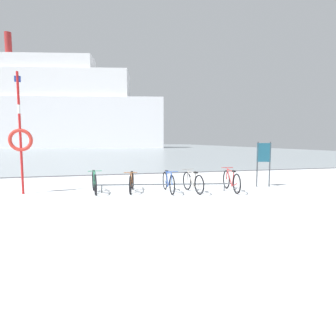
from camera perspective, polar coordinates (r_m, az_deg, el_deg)
The scene contains 10 objects.
ground at distance 59.46m, azimuth -13.28°, elevation 3.64°, with size 80.00×132.00×0.08m.
bike_rack at distance 10.23m, azimuth -0.86°, elevation -3.36°, with size 4.87×0.97×0.31m.
bicycle_0 at distance 10.39m, azimuth -14.66°, elevation -2.82°, with size 0.46×1.69×0.84m.
bicycle_1 at distance 10.34m, azimuth -7.39°, elevation -2.88°, with size 0.51×1.67×0.77m.
bicycle_2 at distance 10.19m, azimuth 0.07°, elevation -2.86°, with size 0.46×1.79×0.81m.
bicycle_3 at distance 10.22m, azimuth 5.03°, elevation -2.86°, with size 0.46×1.67×0.81m.
bicycle_4 at distance 10.65m, azimuth 12.66°, elevation -2.56°, with size 0.46×1.81×0.84m.
info_sign at distance 11.92m, azimuth 18.78°, elevation 2.18°, with size 0.54×0.20×1.81m.
rescue_post at distance 10.96m, azimuth -27.67°, elevation 5.55°, with size 0.79×0.12×4.17m.
ferry_ship at distance 76.92m, azimuth -23.51°, elevation 10.65°, with size 57.55×20.21×27.49m.
Camera 1 is at (-1.31, -5.51, 1.87)m, focal length 30.16 mm.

